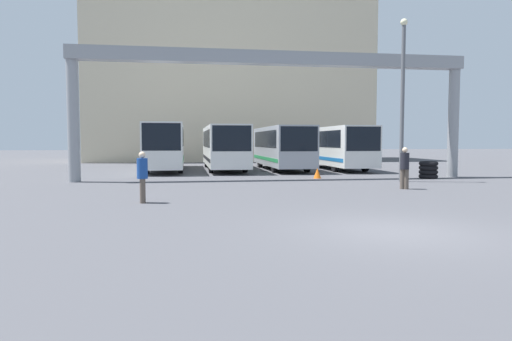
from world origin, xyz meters
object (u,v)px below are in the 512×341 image
bus_slot_1 (224,145)px  bus_slot_2 (282,145)px  pedestrian_mid_left (142,176)px  traffic_cone (317,173)px  pedestrian_mid_right (405,167)px  tire_stack (428,170)px  bus_slot_0 (166,144)px  lamp_post (403,94)px  bus_slot_3 (336,145)px

bus_slot_1 → bus_slot_2: bearing=-8.8°
pedestrian_mid_left → bus_slot_2: bearing=146.9°
traffic_cone → bus_slot_1: bearing=118.0°
pedestrian_mid_right → traffic_cone: (-2.13, 6.10, -0.67)m
bus_slot_1 → tire_stack: bearing=-41.7°
bus_slot_0 → bus_slot_1: size_ratio=0.98×
bus_slot_0 → tire_stack: bus_slot_0 is taller
lamp_post → pedestrian_mid_right: bearing=-114.2°
bus_slot_1 → bus_slot_2: 4.22m
bus_slot_0 → bus_slot_2: 8.35m
bus_slot_1 → bus_slot_3: (8.33, -0.59, -0.02)m
pedestrian_mid_right → tire_stack: pedestrian_mid_right is taller
bus_slot_0 → lamp_post: lamp_post is taller
tire_stack → lamp_post: (-2.46, -1.67, 4.02)m
bus_slot_2 → traffic_cone: (0.38, -7.92, -1.49)m
bus_slot_0 → lamp_post: bearing=-41.7°
bus_slot_2 → bus_slot_1: bearing=171.2°
bus_slot_1 → bus_slot_3: bus_slot_1 is taller
pedestrian_mid_left → tire_stack: bearing=111.5°
bus_slot_1 → traffic_cone: (4.54, -8.56, -1.52)m
pedestrian_mid_left → tire_stack: 16.91m
bus_slot_0 → pedestrian_mid_left: 17.39m
bus_slot_2 → bus_slot_0: bearing=176.5°
bus_slot_0 → pedestrian_mid_left: bus_slot_0 is taller
bus_slot_0 → pedestrian_mid_right: bus_slot_0 is taller
bus_slot_0 → lamp_post: size_ratio=1.39×
bus_slot_0 → traffic_cone: bus_slot_0 is taller
pedestrian_mid_left → traffic_cone: pedestrian_mid_left is taller
bus_slot_0 → bus_slot_1: bearing=1.8°
bus_slot_0 → bus_slot_3: (12.50, -0.46, -0.08)m
bus_slot_3 → lamp_post: lamp_post is taller
bus_slot_0 → bus_slot_1: bus_slot_0 is taller
bus_slot_2 → lamp_post: bearing=-68.9°
pedestrian_mid_left → bus_slot_3: bearing=136.8°
bus_slot_0 → bus_slot_2: (8.33, -0.51, -0.09)m
bus_slot_1 → bus_slot_3: bearing=-4.1°
bus_slot_0 → tire_stack: 17.64m
bus_slot_0 → pedestrian_mid_right: bearing=-53.3°
bus_slot_0 → pedestrian_mid_left: bearing=-90.1°
bus_slot_3 → traffic_cone: bearing=-115.4°
pedestrian_mid_left → bus_slot_0: bearing=173.2°
bus_slot_2 → bus_slot_3: 4.17m
traffic_cone → lamp_post: bearing=-35.4°
bus_slot_0 → tire_stack: size_ratio=11.06×
bus_slot_3 → traffic_cone: (-3.79, -7.97, -1.50)m
pedestrian_mid_left → tire_stack: size_ratio=1.68×
tire_stack → lamp_post: 5.00m
bus_slot_3 → tire_stack: bearing=-75.2°
traffic_cone → lamp_post: 6.18m
tire_stack → pedestrian_mid_left: bearing=-151.9°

